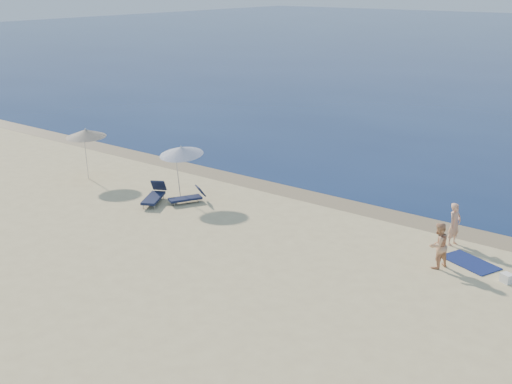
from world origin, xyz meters
TOP-DOWN VIEW (x-y plane):
  - wet_sand_strip at (0.00, 19.40)m, footprint 240.00×1.60m
  - person_left at (3.95, 17.97)m, footprint 0.50×0.65m
  - person_right at (4.24, 15.78)m, footprint 0.84×0.94m
  - beach_towel at (5.02, 16.81)m, footprint 2.12×1.66m
  - white_bag at (6.46, 16.07)m, footprint 0.44×0.42m
  - umbrella_near at (-7.40, 15.73)m, footprint 2.09×2.11m
  - umbrella_far at (-13.00, 15.10)m, footprint 2.36×2.37m
  - lounger_left at (-7.98, 14.58)m, footprint 1.42×1.92m
  - lounger_right at (-6.79, 15.43)m, footprint 1.20×1.63m

SIDE VIEW (x-z plane):
  - wet_sand_strip at x=0.00m, z-range 0.00..0.00m
  - beach_towel at x=5.02m, z-range 0.00..0.03m
  - white_bag at x=6.46m, z-range 0.00..0.30m
  - lounger_right at x=-6.79m, z-range -0.09..0.60m
  - lounger_left at x=-7.98m, z-range -0.11..0.71m
  - person_left at x=3.95m, z-range 0.00..1.58m
  - person_right at x=4.24m, z-range 0.00..1.58m
  - umbrella_near at x=-7.40m, z-range 0.91..3.38m
  - umbrella_far at x=-13.00m, z-range 0.97..3.48m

